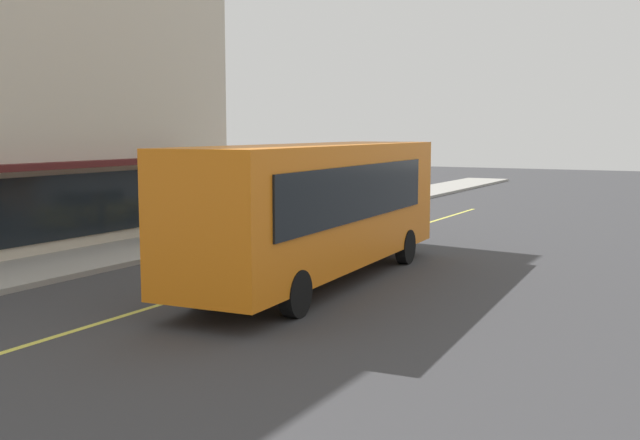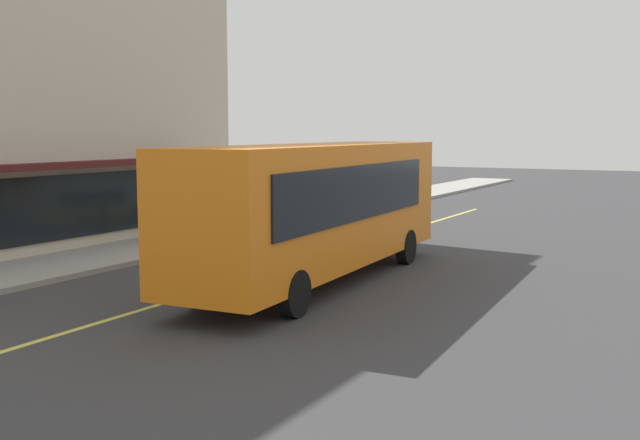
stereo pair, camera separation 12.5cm
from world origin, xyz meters
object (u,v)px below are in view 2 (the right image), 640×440
at_px(car_maroon, 352,205).
at_px(pedestrian_waiting, 212,201).
at_px(car_yellow, 282,221).
at_px(bus, 319,205).
at_px(pedestrian_by_curb, 162,211).

distance_m(car_maroon, pedestrian_waiting, 6.03).
bearing_deg(car_yellow, car_maroon, 2.71).
distance_m(bus, pedestrian_by_curb, 8.13).
bearing_deg(bus, car_maroon, 22.44).
height_order(bus, pedestrian_by_curb, bus).
xyz_separation_m(car_yellow, pedestrian_waiting, (1.27, 3.95, 0.42)).
height_order(car_maroon, pedestrian_by_curb, pedestrian_by_curb).
bearing_deg(pedestrian_waiting, pedestrian_by_curb, -167.54).
relative_size(bus, car_yellow, 2.57).
height_order(pedestrian_by_curb, pedestrian_waiting, pedestrian_waiting).
xyz_separation_m(car_maroon, car_yellow, (-6.05, -0.29, 0.00)).
xyz_separation_m(bus, pedestrian_waiting, (6.76, 8.43, -0.82)).
bearing_deg(pedestrian_by_curb, car_yellow, -49.57).
relative_size(car_maroon, pedestrian_by_curb, 2.56).
bearing_deg(pedestrian_by_curb, bus, -110.70).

